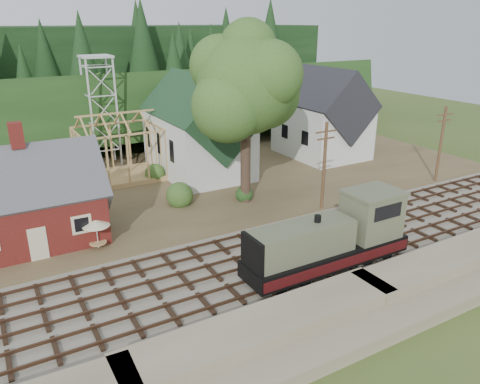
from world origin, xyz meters
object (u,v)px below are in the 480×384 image
car_red (334,147)px  car_green (10,242)px  locomotive (333,239)px  car_blue (85,216)px  patio_set (96,224)px

car_red → car_green: bearing=129.4°
car_green → locomotive: bearing=-118.7°
car_blue → car_green: size_ratio=0.98×
car_blue → car_green: bearing=166.3°
car_red → car_blue: bearing=128.1°
patio_set → locomotive: bearing=-37.8°
car_green → patio_set: size_ratio=1.55×
car_blue → car_red: size_ratio=0.81×
locomotive → car_blue: 20.23m
car_blue → patio_set: size_ratio=1.52×
car_blue → car_red: bearing=-21.9°
car_red → patio_set: patio_set is taller
locomotive → car_blue: (-13.02, 15.42, -1.26)m
car_blue → car_green: (-5.80, -2.14, -0.01)m
car_blue → car_green: car_blue is taller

